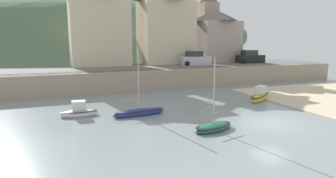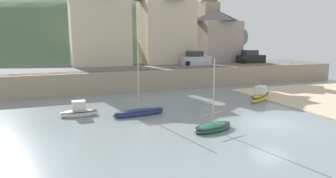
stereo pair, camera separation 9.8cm
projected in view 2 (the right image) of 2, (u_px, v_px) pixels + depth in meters
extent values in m
cube|color=gray|center=(271.00, 124.00, 21.58)|extent=(48.00, 40.00, 0.06)
cube|color=tan|center=(179.00, 78.00, 36.98)|extent=(48.00, 2.40, 2.40)
cube|color=#606060|center=(169.00, 66.00, 40.18)|extent=(48.00, 9.00, 0.10)
ellipsoid|color=#4F674B|center=(96.00, 37.00, 69.41)|extent=(80.00, 44.00, 18.13)
cube|color=beige|center=(100.00, 31.00, 40.52)|extent=(7.79, 5.36, 9.44)
cube|color=beige|center=(166.00, 33.00, 44.02)|extent=(7.44, 5.87, 9.04)
cube|color=#A49187|center=(217.00, 42.00, 47.34)|extent=(6.34, 5.72, 6.32)
pyramid|color=#3F3E3C|center=(217.00, 16.00, 46.65)|extent=(6.64, 6.02, 1.77)
cube|color=tan|center=(208.00, 31.00, 50.96)|extent=(2.80, 2.80, 9.72)
ellipsoid|color=gold|center=(260.00, 98.00, 29.76)|extent=(4.35, 3.48, 0.84)
ellipsoid|color=black|center=(260.00, 95.00, 29.72)|extent=(4.26, 3.41, 0.12)
cube|color=silver|center=(261.00, 90.00, 29.62)|extent=(1.75, 1.54, 0.75)
ellipsoid|color=navy|center=(139.00, 113.00, 23.83)|extent=(4.46, 1.43, 0.72)
ellipsoid|color=black|center=(139.00, 111.00, 23.79)|extent=(4.37, 1.40, 0.12)
cylinder|color=#B2A893|center=(138.00, 78.00, 23.34)|extent=(0.09, 0.09, 5.02)
cylinder|color=gray|center=(139.00, 100.00, 23.64)|extent=(2.67, 0.33, 0.07)
ellipsoid|color=#1F5C3D|center=(213.00, 128.00, 19.97)|extent=(3.41, 2.16, 0.61)
ellipsoid|color=black|center=(213.00, 125.00, 19.94)|extent=(3.34, 2.11, 0.12)
cylinder|color=#B2A893|center=(214.00, 91.00, 19.54)|extent=(0.09, 0.09, 4.44)
cylinder|color=gray|center=(213.00, 113.00, 19.80)|extent=(1.96, 0.60, 0.07)
ellipsoid|color=silver|center=(79.00, 114.00, 23.58)|extent=(2.99, 1.17, 0.71)
ellipsoid|color=black|center=(79.00, 111.00, 23.54)|extent=(2.93, 1.15, 0.12)
cube|color=silver|center=(79.00, 105.00, 23.46)|extent=(1.06, 0.79, 0.70)
cube|color=#BBB3C0|center=(196.00, 61.00, 41.56)|extent=(4.23, 2.03, 1.20)
cube|color=#282D33|center=(195.00, 54.00, 41.30)|extent=(2.22, 1.67, 0.80)
cylinder|color=black|center=(204.00, 62.00, 42.93)|extent=(0.64, 0.22, 0.64)
cylinder|color=black|center=(209.00, 63.00, 41.46)|extent=(0.64, 0.22, 0.64)
cylinder|color=black|center=(183.00, 63.00, 41.75)|extent=(0.64, 0.22, 0.64)
cylinder|color=black|center=(188.00, 63.00, 40.28)|extent=(0.64, 0.22, 0.64)
cube|color=black|center=(251.00, 59.00, 44.87)|extent=(4.22, 2.02, 1.20)
cube|color=#282D33|center=(250.00, 53.00, 44.62)|extent=(2.21, 1.66, 0.80)
cylinder|color=black|center=(256.00, 60.00, 46.24)|extent=(0.64, 0.22, 0.64)
cylinder|color=black|center=(263.00, 61.00, 44.77)|extent=(0.64, 0.22, 0.64)
cylinder|color=black|center=(239.00, 61.00, 45.06)|extent=(0.64, 0.22, 0.64)
cylinder|color=black|center=(245.00, 62.00, 43.59)|extent=(0.64, 0.22, 0.64)
sphere|color=silver|center=(209.00, 103.00, 27.67)|extent=(0.49, 0.49, 0.49)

